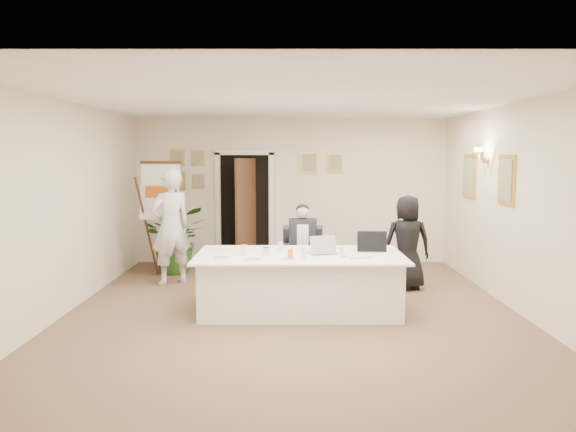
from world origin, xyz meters
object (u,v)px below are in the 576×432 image
(standing_woman, at_px, (407,242))
(laptop, at_px, (323,243))
(standing_man, at_px, (171,227))
(potted_palm, at_px, (177,239))
(paper_stack, at_px, (358,256))
(steel_jug, at_px, (266,251))
(oj_glass, at_px, (290,254))
(seated_man, at_px, (303,247))
(flip_chart, at_px, (163,224))
(laptop_bag, at_px, (372,241))
(conference_table, at_px, (300,282))

(standing_woman, height_order, laptop, standing_woman)
(standing_man, bearing_deg, potted_palm, -121.07)
(paper_stack, height_order, steel_jug, steel_jug)
(standing_woman, relative_size, paper_stack, 4.41)
(potted_palm, relative_size, oj_glass, 9.33)
(laptop, xyz_separation_m, oj_glass, (-0.43, -0.44, -0.07))
(oj_glass, bearing_deg, steel_jug, 138.37)
(seated_man, bearing_deg, potted_palm, 135.02)
(flip_chart, distance_m, laptop_bag, 3.89)
(standing_man, height_order, laptop_bag, standing_man)
(potted_palm, bearing_deg, seated_man, -31.75)
(seated_man, bearing_deg, paper_stack, -77.14)
(conference_table, distance_m, potted_palm, 3.30)
(conference_table, distance_m, seated_man, 1.17)
(laptop, bearing_deg, oj_glass, -150.86)
(standing_woman, relative_size, laptop, 4.03)
(conference_table, xyz_separation_m, standing_man, (-2.06, 1.60, 0.54))
(conference_table, height_order, oj_glass, oj_glass)
(standing_man, distance_m, laptop_bag, 3.35)
(potted_palm, xyz_separation_m, oj_glass, (2.02, -2.90, 0.23))
(standing_man, xyz_separation_m, steel_jug, (1.61, -1.72, -0.11))
(conference_table, height_order, paper_stack, paper_stack)
(flip_chart, bearing_deg, potted_palm, 54.28)
(standing_woman, bearing_deg, steel_jug, 33.06)
(potted_palm, distance_m, laptop_bag, 3.90)
(flip_chart, relative_size, laptop, 5.32)
(conference_table, xyz_separation_m, steel_jug, (-0.44, -0.12, 0.44))
(laptop_bag, distance_m, paper_stack, 0.54)
(standing_woman, xyz_separation_m, steel_jug, (-2.15, -1.37, 0.09))
(standing_woman, bearing_deg, laptop_bag, 56.33)
(flip_chart, distance_m, oj_glass, 3.44)
(standing_man, bearing_deg, laptop_bag, 118.90)
(paper_stack, bearing_deg, potted_palm, 136.38)
(flip_chart, xyz_separation_m, oj_glass, (2.20, -2.64, -0.06))
(standing_man, bearing_deg, standing_woman, 138.10)
(potted_palm, bearing_deg, flip_chart, -125.72)
(laptop_bag, xyz_separation_m, steel_jug, (-1.44, -0.32, -0.08))
(laptop, bearing_deg, standing_man, 130.31)
(potted_palm, relative_size, paper_stack, 3.62)
(standing_man, relative_size, laptop, 5.11)
(steel_jug, bearing_deg, seated_man, 67.72)
(potted_palm, xyz_separation_m, steel_jug, (1.70, -2.62, 0.22))
(seated_man, distance_m, laptop, 1.14)
(standing_woman, distance_m, potted_palm, 4.05)
(conference_table, distance_m, standing_woman, 2.14)
(conference_table, relative_size, laptop_bag, 6.97)
(conference_table, bearing_deg, potted_palm, 130.62)
(seated_man, xyz_separation_m, standing_woman, (1.64, 0.12, 0.06))
(paper_stack, distance_m, steel_jug, 1.20)
(standing_woman, bearing_deg, seated_man, 4.74)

